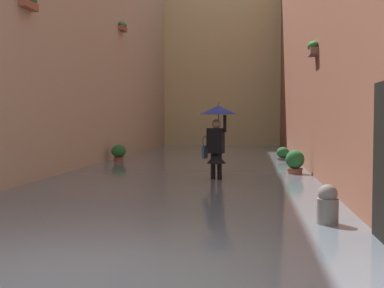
{
  "coord_description": "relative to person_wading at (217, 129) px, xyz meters",
  "views": [
    {
      "loc": [
        -1.84,
        4.65,
        1.71
      ],
      "look_at": [
        -0.37,
        -7.49,
        1.12
      ],
      "focal_mm": 46.57,
      "sensor_mm": 36.0,
      "label": 1
    }
  ],
  "objects": [
    {
      "name": "ground_plane",
      "position": [
        0.95,
        -4.66,
        -1.48
      ],
      "size": [
        63.78,
        63.78,
        0.0
      ],
      "primitive_type": "plane",
      "color": "gray"
    },
    {
      "name": "mooring_bollard",
      "position": [
        -1.99,
        5.32,
        -1.09
      ],
      "size": [
        0.31,
        0.31,
        0.78
      ],
      "color": "slate",
      "rests_on": "ground_plane"
    },
    {
      "name": "building_facade_far",
      "position": [
        0.95,
        -18.32,
        3.66
      ],
      "size": [
        10.61,
        1.8,
        10.28
      ],
      "primitive_type": "cube",
      "color": "tan",
      "rests_on": "ground_plane"
    },
    {
      "name": "flood_water",
      "position": [
        0.95,
        -4.66,
        -1.38
      ],
      "size": [
        7.81,
        31.51,
        0.19
      ],
      "primitive_type": "cube",
      "color": "slate",
      "rests_on": "ground_plane"
    },
    {
      "name": "potted_plant_near_right",
      "position": [
        4.02,
        -5.16,
        -1.0
      ],
      "size": [
        0.54,
        0.54,
        0.8
      ],
      "color": "brown",
      "rests_on": "ground_plane"
    },
    {
      "name": "person_wading",
      "position": [
        0.0,
        0.0,
        0.0
      ],
      "size": [
        0.95,
        0.95,
        2.15
      ],
      "color": "#2D2319",
      "rests_on": "ground_plane"
    },
    {
      "name": "potted_plant_mid_left",
      "position": [
        -2.1,
        -1.58,
        -1.01
      ],
      "size": [
        0.53,
        0.53,
        0.86
      ],
      "color": "brown",
      "rests_on": "ground_plane"
    },
    {
      "name": "potted_plant_near_left",
      "position": [
        -2.06,
        -6.42,
        -1.12
      ],
      "size": [
        0.48,
        0.48,
        0.69
      ],
      "color": "#66605B",
      "rests_on": "ground_plane"
    }
  ]
}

